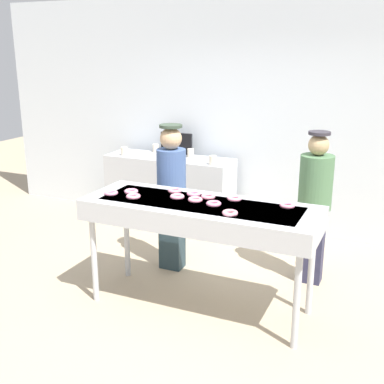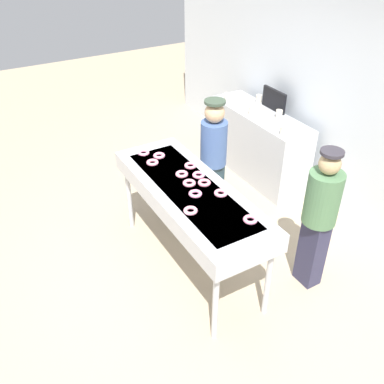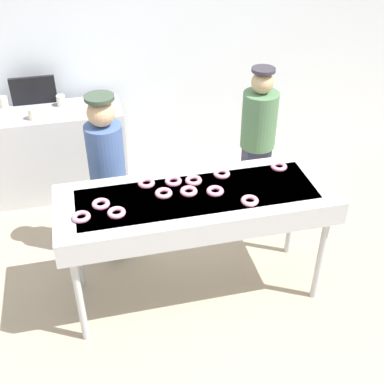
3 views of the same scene
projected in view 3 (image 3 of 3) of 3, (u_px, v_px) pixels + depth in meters
ground_plane at (196, 290)px, 4.28m from camera, size 16.00×16.00×0.00m
back_wall at (146, 37)px, 5.23m from camera, size 8.00×0.12×2.95m
fryer_conveyor at (197, 205)px, 3.76m from camera, size 2.09×0.74×1.01m
strawberry_donut_0 at (173, 181)px, 3.81m from camera, size 0.16×0.16×0.03m
strawberry_donut_1 at (250, 201)px, 3.61m from camera, size 0.16×0.16×0.03m
strawberry_donut_2 at (101, 204)px, 3.57m from camera, size 0.18×0.18×0.03m
strawberry_donut_3 at (222, 174)px, 3.90m from camera, size 0.15×0.15×0.03m
strawberry_donut_4 at (189, 191)px, 3.70m from camera, size 0.17×0.17×0.03m
strawberry_donut_5 at (279, 166)px, 3.99m from camera, size 0.18×0.18×0.03m
strawberry_donut_6 at (116, 213)px, 3.49m from camera, size 0.18×0.18×0.03m
strawberry_donut_7 at (164, 193)px, 3.68m from camera, size 0.17×0.17×0.03m
strawberry_donut_8 at (81, 217)px, 3.45m from camera, size 0.18×0.18×0.03m
strawberry_donut_9 at (215, 191)px, 3.70m from camera, size 0.16×0.16×0.03m
strawberry_donut_10 at (194, 180)px, 3.82m from camera, size 0.17×0.17×0.03m
strawberry_donut_11 at (146, 183)px, 3.79m from camera, size 0.18×0.18×0.03m
worker_baker at (258, 138)px, 4.70m from camera, size 0.33×0.33×1.55m
worker_assistant at (108, 173)px, 4.20m from camera, size 0.30×0.30×1.57m
prep_counter at (44, 154)px, 5.21m from camera, size 1.68×0.54×0.95m
paper_cup_0 at (4, 102)px, 5.01m from camera, size 0.09×0.09×0.11m
paper_cup_2 at (105, 108)px, 4.90m from camera, size 0.09×0.09×0.11m
paper_cup_3 at (33, 114)px, 4.80m from camera, size 0.09×0.09×0.11m
paper_cup_4 at (61, 101)px, 5.04m from camera, size 0.09×0.09×0.11m
menu_display at (33, 91)px, 5.03m from camera, size 0.45×0.04×0.28m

